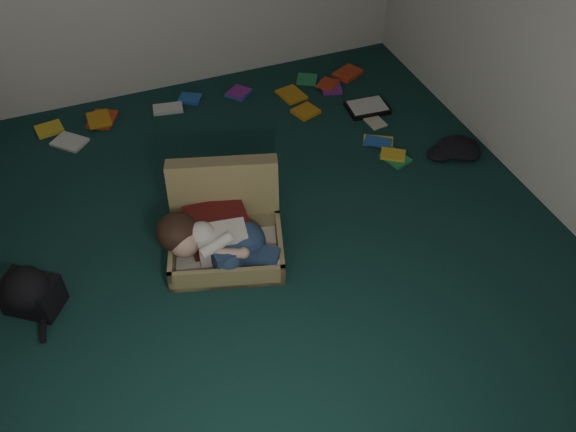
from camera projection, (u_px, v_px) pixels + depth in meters
floor at (281, 237)px, 4.41m from camera, size 4.50×4.50×0.00m
wall_front at (519, 427)px, 2.00m from camera, size 4.50×0.00×4.50m
wall_right at (562, 22)px, 4.01m from camera, size 0.00×4.50×4.50m
suitcase at (226, 226)px, 4.25m from camera, size 0.95×0.94×0.57m
person at (217, 242)px, 4.08m from camera, size 0.78×0.57×0.35m
maroon_bin at (218, 231)px, 4.25m from camera, size 0.44×0.35×0.29m
backpack at (31, 293)px, 3.88m from camera, size 0.55×0.53×0.26m
clothing_pile at (463, 154)px, 4.98m from camera, size 0.47×0.40×0.13m
paper_tray at (367, 108)px, 5.53m from camera, size 0.38×0.30×0.05m
book_scatter at (254, 110)px, 5.53m from camera, size 3.07×1.74×0.02m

